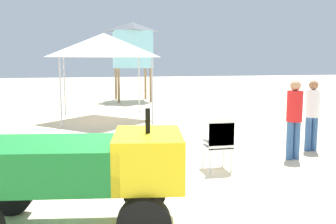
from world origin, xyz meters
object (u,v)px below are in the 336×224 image
at_px(lifeguard_near_center, 294,114).
at_px(popup_canopy, 104,45).
at_px(stacked_plastic_chairs, 219,139).
at_px(lifeguard_far_right, 312,111).
at_px(utility_cart, 81,168).
at_px(surfboard_pile, 80,146).
at_px(lifeguard_tower, 132,45).

relative_size(lifeguard_near_center, popup_canopy, 0.56).
bearing_deg(stacked_plastic_chairs, lifeguard_far_right, 21.39).
bearing_deg(lifeguard_far_right, utility_cart, -149.51).
xyz_separation_m(lifeguard_near_center, popup_canopy, (-3.50, 6.23, 1.61)).
distance_m(lifeguard_far_right, popup_canopy, 7.29).
bearing_deg(lifeguard_far_right, surfboard_pile, 167.99).
relative_size(stacked_plastic_chairs, lifeguard_tower, 0.26).
xyz_separation_m(utility_cart, lifeguard_far_right, (5.12, 3.02, 0.14)).
distance_m(stacked_plastic_chairs, lifeguard_near_center, 1.89).
xyz_separation_m(stacked_plastic_chairs, lifeguard_tower, (0.04, 12.48, 2.20)).
xyz_separation_m(stacked_plastic_chairs, popup_canopy, (-1.69, 6.67, 1.95)).
bearing_deg(lifeguard_near_center, lifeguard_tower, 98.32).
bearing_deg(utility_cart, popup_canopy, 84.63).
xyz_separation_m(surfboard_pile, lifeguard_near_center, (4.36, -1.68, 0.83)).
xyz_separation_m(utility_cart, lifeguard_tower, (2.55, 14.47, 2.01)).
bearing_deg(surfboard_pile, utility_cart, -89.33).
bearing_deg(lifeguard_tower, popup_canopy, -106.64).
bearing_deg(popup_canopy, lifeguard_far_right, -52.66).
distance_m(stacked_plastic_chairs, surfboard_pile, 3.36).
xyz_separation_m(lifeguard_near_center, lifeguard_tower, (-1.76, 12.04, 1.85)).
relative_size(popup_canopy, lifeguard_tower, 0.76).
relative_size(surfboard_pile, lifeguard_tower, 0.66).
height_order(lifeguard_near_center, lifeguard_tower, lifeguard_tower).
bearing_deg(surfboard_pile, lifeguard_tower, 75.91).
height_order(lifeguard_far_right, lifeguard_tower, lifeguard_tower).
relative_size(lifeguard_near_center, lifeguard_far_right, 1.03).
height_order(utility_cart, surfboard_pile, utility_cart).
xyz_separation_m(stacked_plastic_chairs, lifeguard_near_center, (1.81, 0.44, 0.35)).
height_order(utility_cart, popup_canopy, popup_canopy).
bearing_deg(popup_canopy, lifeguard_tower, 73.36).
xyz_separation_m(stacked_plastic_chairs, surfboard_pile, (-2.55, 2.12, -0.48)).
bearing_deg(surfboard_pile, stacked_plastic_chairs, -39.75).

